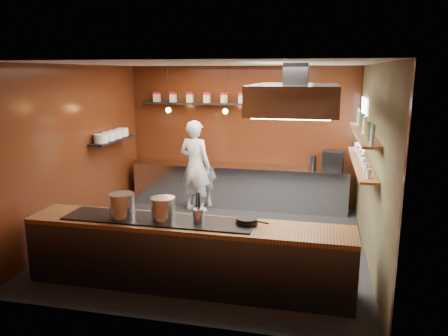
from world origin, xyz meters
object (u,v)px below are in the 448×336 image
(stockpot_large, at_px, (122,205))
(espresso_machine, at_px, (333,160))
(chef, at_px, (195,166))
(extractor_hood, at_px, (295,98))
(stockpot_small, at_px, (163,209))

(stockpot_large, distance_m, espresso_machine, 4.78)
(chef, bearing_deg, stockpot_large, 103.90)
(espresso_machine, bearing_deg, stockpot_large, -117.23)
(extractor_hood, bearing_deg, stockpot_large, -150.35)
(extractor_hood, xyz_separation_m, stockpot_large, (-2.19, -1.25, -1.40))
(espresso_machine, xyz_separation_m, chef, (-2.79, -0.52, -0.14))
(stockpot_small, bearing_deg, stockpot_large, -177.89)
(stockpot_large, xyz_separation_m, chef, (0.06, 3.31, -0.15))
(stockpot_large, xyz_separation_m, stockpot_small, (0.58, 0.02, -0.01))
(stockpot_small, relative_size, espresso_machine, 0.84)
(espresso_machine, bearing_deg, stockpot_small, -111.41)
(stockpot_small, bearing_deg, chef, 98.93)
(espresso_machine, distance_m, chef, 2.85)
(extractor_hood, relative_size, stockpot_small, 6.06)
(stockpot_large, xyz_separation_m, espresso_machine, (2.86, 3.83, -0.01))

